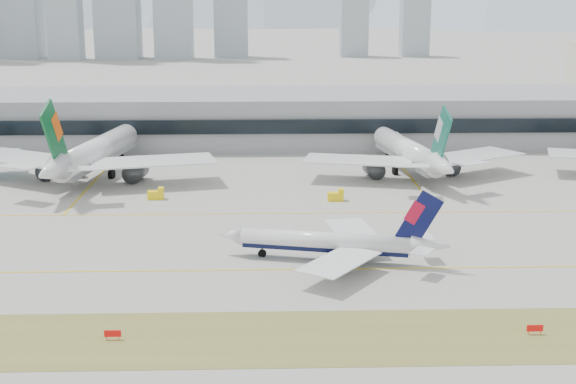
{
  "coord_description": "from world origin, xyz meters",
  "views": [
    {
      "loc": [
        -2.17,
        -129.79,
        43.76
      ],
      "look_at": [
        2.43,
        18.0,
        7.5
      ],
      "focal_mm": 50.0,
      "sensor_mm": 36.0,
      "label": 1
    }
  ],
  "objects_px": {
    "taxiing_airliner": "(333,243)",
    "widebody_cathay": "(410,153)",
    "widebody_eva": "(94,154)",
    "terminal": "(270,117)"
  },
  "relations": [
    {
      "from": "taxiing_airliner",
      "to": "widebody_cathay",
      "type": "height_order",
      "value": "widebody_cathay"
    },
    {
      "from": "widebody_eva",
      "to": "terminal",
      "type": "height_order",
      "value": "widebody_eva"
    },
    {
      "from": "taxiing_airliner",
      "to": "widebody_eva",
      "type": "distance_m",
      "value": 83.95
    },
    {
      "from": "widebody_eva",
      "to": "widebody_cathay",
      "type": "bearing_deg",
      "value": -79.58
    },
    {
      "from": "widebody_cathay",
      "to": "taxiing_airliner",
      "type": "bearing_deg",
      "value": 150.53
    },
    {
      "from": "widebody_eva",
      "to": "widebody_cathay",
      "type": "distance_m",
      "value": 78.26
    },
    {
      "from": "widebody_cathay",
      "to": "widebody_eva",
      "type": "bearing_deg",
      "value": 82.47
    },
    {
      "from": "widebody_eva",
      "to": "widebody_cathay",
      "type": "height_order",
      "value": "widebody_eva"
    },
    {
      "from": "widebody_eva",
      "to": "terminal",
      "type": "distance_m",
      "value": 67.15
    },
    {
      "from": "widebody_eva",
      "to": "widebody_cathay",
      "type": "xyz_separation_m",
      "value": [
        78.24,
        1.92,
        -0.62
      ]
    }
  ]
}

